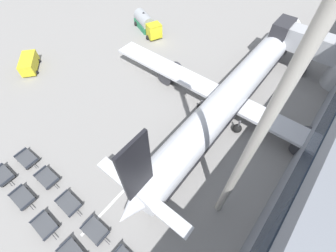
# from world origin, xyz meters

# --- Properties ---
(ground_plane) EXTENTS (500.00, 500.00, 0.00)m
(ground_plane) POSITION_xyz_m (0.00, 0.00, 0.00)
(ground_plane) COLOR gray
(jet_bridge) EXTENTS (14.04, 4.55, 6.93)m
(jet_bridge) POSITION_xyz_m (26.25, 8.70, 4.09)
(jet_bridge) COLOR #B2B5BA
(jet_bridge) RESTS_ON ground_plane
(airplane) EXTENTS (40.04, 43.77, 12.37)m
(airplane) POSITION_xyz_m (19.65, -5.89, 2.96)
(airplane) COLOR silver
(airplane) RESTS_ON ground_plane
(fuel_tanker_primary) EXTENTS (8.44, 5.38, 3.18)m
(fuel_tanker_primary) POSITION_xyz_m (-3.94, 1.74, 1.36)
(fuel_tanker_primary) COLOR yellow
(fuel_tanker_primary) RESTS_ON ground_plane
(service_van) EXTENTS (5.15, 4.71, 2.07)m
(service_van) POSITION_xyz_m (-10.56, -19.74, 1.13)
(service_van) COLOR yellow
(service_van) RESTS_ON ground_plane
(baggage_dolly_row_near_col_a) EXTENTS (3.31, 1.83, 0.92)m
(baggage_dolly_row_near_col_a) POSITION_xyz_m (5.22, -32.31, 0.48)
(baggage_dolly_row_near_col_a) COLOR #424449
(baggage_dolly_row_near_col_a) RESTS_ON ground_plane
(baggage_dolly_row_near_col_b) EXTENTS (3.31, 1.83, 0.92)m
(baggage_dolly_row_near_col_b) POSITION_xyz_m (9.43, -32.18, 0.48)
(baggage_dolly_row_near_col_b) COLOR #424449
(baggage_dolly_row_near_col_b) RESTS_ON ground_plane
(baggage_dolly_row_near_col_c) EXTENTS (3.29, 1.77, 0.92)m
(baggage_dolly_row_near_col_c) POSITION_xyz_m (13.78, -32.22, 0.48)
(baggage_dolly_row_near_col_c) COLOR #424449
(baggage_dolly_row_near_col_c) RESTS_ON ground_plane
(baggage_dolly_row_mid_a_col_a) EXTENTS (3.32, 1.85, 0.92)m
(baggage_dolly_row_mid_a_col_a) POSITION_xyz_m (5.36, -29.39, 0.48)
(baggage_dolly_row_mid_a_col_a) COLOR #424449
(baggage_dolly_row_mid_a_col_a) RESTS_ON ground_plane
(baggage_dolly_row_mid_a_col_b) EXTENTS (3.31, 1.82, 0.92)m
(baggage_dolly_row_mid_a_col_b) POSITION_xyz_m (9.43, -29.22, 0.48)
(baggage_dolly_row_mid_a_col_b) COLOR #424449
(baggage_dolly_row_mid_a_col_b) RESTS_ON ground_plane
(baggage_dolly_row_mid_a_col_c) EXTENTS (3.29, 1.78, 0.92)m
(baggage_dolly_row_mid_a_col_c) POSITION_xyz_m (13.81, -29.37, 0.48)
(baggage_dolly_row_mid_a_col_c) COLOR #424449
(baggage_dolly_row_mid_a_col_c) RESTS_ON ground_plane
(baggage_dolly_row_mid_a_col_d) EXTENTS (3.31, 1.83, 0.92)m
(baggage_dolly_row_mid_a_col_d) POSITION_xyz_m (18.06, -29.28, 0.48)
(baggage_dolly_row_mid_a_col_d) COLOR #424449
(baggage_dolly_row_mid_a_col_d) RESTS_ON ground_plane
(apron_light_mast) EXTENTS (2.00, 0.78, 27.63)m
(apron_light_mast) POSITION_xyz_m (26.18, -19.44, 14.90)
(apron_light_mast) COLOR #ADA89E
(apron_light_mast) RESTS_ON ground_plane
(stand_guidance_stripe) EXTENTS (1.00, 30.78, 0.01)m
(stand_guidance_stripe) POSITION_xyz_m (16.80, -15.13, 0.00)
(stand_guidance_stripe) COLOR white
(stand_guidance_stripe) RESTS_ON ground_plane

